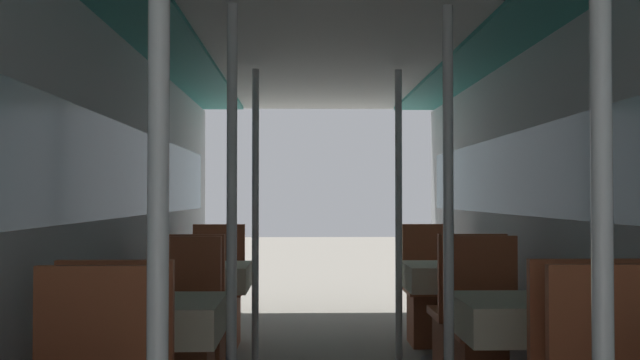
{
  "coord_description": "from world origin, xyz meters",
  "views": [
    {
      "loc": [
        -0.19,
        -0.81,
        1.2
      ],
      "look_at": [
        -0.09,
        2.92,
        1.28
      ],
      "focal_mm": 40.0,
      "sensor_mm": 36.0,
      "label": 1
    }
  ],
  "objects_px": {
    "dining_table_right_2": "(447,281)",
    "support_pole_right_2": "(399,215)",
    "dining_table_right_1": "(522,325)",
    "support_pole_right_1": "(448,225)",
    "chair_right_far_1": "(489,356)",
    "support_pole_left_1": "(232,225)",
    "chair_left_far_2": "(216,308)",
    "chair_right_far_2": "(432,307)",
    "chair_left_far_1": "(179,358)",
    "dining_table_left_2": "(206,282)",
    "support_pole_right_0": "(602,255)",
    "dining_table_left_1": "(157,327)",
    "support_pole_left_0": "(158,256)",
    "chair_left_near_2": "(194,338)",
    "support_pole_left_2": "(255,215)",
    "chair_right_near_2": "(466,337)"
  },
  "relations": [
    {
      "from": "chair_right_far_1",
      "to": "support_pole_right_2",
      "type": "distance_m",
      "value": 1.43
    },
    {
      "from": "support_pole_left_0",
      "to": "support_pole_right_0",
      "type": "distance_m",
      "value": 1.04
    },
    {
      "from": "dining_table_right_1",
      "to": "dining_table_right_2",
      "type": "distance_m",
      "value": 1.75
    },
    {
      "from": "support_pole_left_1",
      "to": "dining_table_left_2",
      "type": "height_order",
      "value": "support_pole_left_1"
    },
    {
      "from": "dining_table_left_2",
      "to": "support_pole_left_1",
      "type": "bearing_deg",
      "value": -78.65
    },
    {
      "from": "chair_right_near_2",
      "to": "support_pole_left_1",
      "type": "bearing_deg",
      "value": -140.49
    },
    {
      "from": "support_pole_right_0",
      "to": "chair_right_far_2",
      "type": "height_order",
      "value": "support_pole_right_0"
    },
    {
      "from": "support_pole_left_0",
      "to": "dining_table_left_2",
      "type": "height_order",
      "value": "support_pole_left_0"
    },
    {
      "from": "support_pole_right_0",
      "to": "chair_right_far_1",
      "type": "distance_m",
      "value": 2.5
    },
    {
      "from": "chair_left_far_2",
      "to": "chair_right_near_2",
      "type": "bearing_deg",
      "value": 145.33
    },
    {
      "from": "chair_left_far_2",
      "to": "dining_table_right_1",
      "type": "relative_size",
      "value": 1.37
    },
    {
      "from": "support_pole_right_0",
      "to": "chair_right_far_1",
      "type": "bearing_deg",
      "value": 81.5
    },
    {
      "from": "dining_table_left_1",
      "to": "support_pole_left_0",
      "type": "bearing_deg",
      "value": -78.65
    },
    {
      "from": "dining_table_left_2",
      "to": "dining_table_right_1",
      "type": "height_order",
      "value": "same"
    },
    {
      "from": "support_pole_right_0",
      "to": "dining_table_right_2",
      "type": "distance_m",
      "value": 3.56
    },
    {
      "from": "dining_table_left_1",
      "to": "chair_right_far_1",
      "type": "relative_size",
      "value": 0.73
    },
    {
      "from": "dining_table_left_1",
      "to": "support_pole_left_1",
      "type": "height_order",
      "value": "support_pole_left_1"
    },
    {
      "from": "chair_left_far_2",
      "to": "support_pole_right_0",
      "type": "xyz_separation_m",
      "value": [
        1.39,
        -4.11,
        0.77
      ]
    },
    {
      "from": "chair_left_far_1",
      "to": "dining_table_right_2",
      "type": "relative_size",
      "value": 1.37
    },
    {
      "from": "support_pole_right_1",
      "to": "chair_right_far_2",
      "type": "xyz_separation_m",
      "value": [
        0.35,
        2.36,
        -0.77
      ]
    },
    {
      "from": "support_pole_left_1",
      "to": "dining_table_left_2",
      "type": "relative_size",
      "value": 3.01
    },
    {
      "from": "dining_table_right_2",
      "to": "support_pole_right_2",
      "type": "height_order",
      "value": "support_pole_right_2"
    },
    {
      "from": "chair_left_far_2",
      "to": "dining_table_right_2",
      "type": "distance_m",
      "value": 1.87
    },
    {
      "from": "support_pole_left_2",
      "to": "support_pole_right_0",
      "type": "distance_m",
      "value": 3.66
    },
    {
      "from": "dining_table_left_1",
      "to": "dining_table_left_2",
      "type": "bearing_deg",
      "value": 90.0
    },
    {
      "from": "support_pole_right_0",
      "to": "dining_table_right_1",
      "type": "bearing_deg",
      "value": 78.65
    },
    {
      "from": "chair_right_far_1",
      "to": "chair_left_far_1",
      "type": "bearing_deg",
      "value": 0.0
    },
    {
      "from": "dining_table_right_1",
      "to": "support_pole_right_1",
      "type": "relative_size",
      "value": 0.33
    },
    {
      "from": "chair_left_near_2",
      "to": "dining_table_right_2",
      "type": "xyz_separation_m",
      "value": [
        1.75,
        0.6,
        0.28
      ]
    },
    {
      "from": "dining_table_left_1",
      "to": "support_pole_right_1",
      "type": "bearing_deg",
      "value": 0.0
    },
    {
      "from": "chair_left_far_2",
      "to": "chair_right_far_2",
      "type": "relative_size",
      "value": 1.0
    },
    {
      "from": "dining_table_right_1",
      "to": "dining_table_right_2",
      "type": "height_order",
      "value": "same"
    },
    {
      "from": "dining_table_left_2",
      "to": "chair_left_far_2",
      "type": "bearing_deg",
      "value": 90.0
    },
    {
      "from": "support_pole_right_1",
      "to": "dining_table_right_1",
      "type": "bearing_deg",
      "value": 0.0
    },
    {
      "from": "support_pole_right_1",
      "to": "chair_right_far_2",
      "type": "height_order",
      "value": "support_pole_right_1"
    },
    {
      "from": "support_pole_right_1",
      "to": "chair_left_far_2",
      "type": "bearing_deg",
      "value": 120.6
    },
    {
      "from": "support_pole_right_1",
      "to": "dining_table_right_2",
      "type": "relative_size",
      "value": 3.01
    },
    {
      "from": "support_pole_right_2",
      "to": "chair_right_far_1",
      "type": "bearing_deg",
      "value": -72.97
    },
    {
      "from": "chair_right_far_1",
      "to": "dining_table_right_1",
      "type": "bearing_deg",
      "value": 90.0
    },
    {
      "from": "chair_right_far_1",
      "to": "chair_left_far_2",
      "type": "bearing_deg",
      "value": -45.12
    },
    {
      "from": "dining_table_left_2",
      "to": "chair_right_far_2",
      "type": "distance_m",
      "value": 1.87
    },
    {
      "from": "support_pole_left_1",
      "to": "dining_table_right_1",
      "type": "relative_size",
      "value": 3.01
    },
    {
      "from": "support_pole_left_0",
      "to": "support_pole_right_0",
      "type": "bearing_deg",
      "value": 0.0
    },
    {
      "from": "dining_table_left_1",
      "to": "chair_left_far_1",
      "type": "relative_size",
      "value": 0.73
    },
    {
      "from": "support_pole_left_0",
      "to": "dining_table_left_1",
      "type": "xyz_separation_m",
      "value": [
        -0.35,
        1.75,
        -0.48
      ]
    },
    {
      "from": "dining_table_right_1",
      "to": "support_pole_right_2",
      "type": "distance_m",
      "value": 1.85
    },
    {
      "from": "support_pole_left_0",
      "to": "chair_left_far_2",
      "type": "xyz_separation_m",
      "value": [
        -0.35,
        4.11,
        -0.77
      ]
    },
    {
      "from": "support_pole_right_2",
      "to": "support_pole_left_0",
      "type": "bearing_deg",
      "value": -106.55
    },
    {
      "from": "chair_right_far_1",
      "to": "support_pole_left_1",
      "type": "bearing_deg",
      "value": 23.42
    },
    {
      "from": "dining_table_right_2",
      "to": "support_pole_right_2",
      "type": "relative_size",
      "value": 0.33
    }
  ]
}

